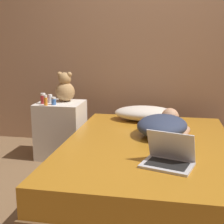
{
  "coord_description": "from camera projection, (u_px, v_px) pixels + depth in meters",
  "views": [
    {
      "loc": [
        0.14,
        -2.34,
        1.18
      ],
      "look_at": [
        -0.33,
        0.23,
        0.59
      ],
      "focal_mm": 50.0,
      "sensor_mm": 36.0,
      "label": 1
    }
  ],
  "objects": [
    {
      "name": "bottle_clear",
      "position": [
        50.0,
        99.0,
        3.17
      ],
      "size": [
        0.05,
        0.05,
        0.09
      ],
      "color": "silver",
      "rests_on": "nightstand"
    },
    {
      "name": "pillow",
      "position": [
        145.0,
        113.0,
        3.12
      ],
      "size": [
        0.62,
        0.36,
        0.14
      ],
      "color": "beige",
      "rests_on": "bed"
    },
    {
      "name": "laptop",
      "position": [
        168.0,
        158.0,
        1.98
      ],
      "size": [
        0.36,
        0.3,
        0.22
      ],
      "rotation": [
        0.0,
        0.0,
        -0.29
      ],
      "color": "silver",
      "rests_on": "bed"
    },
    {
      "name": "ground_plane",
      "position": [
        147.0,
        191.0,
        2.53
      ],
      "size": [
        12.0,
        12.0,
        0.0
      ],
      "primitive_type": "plane",
      "color": "brown"
    },
    {
      "name": "teddy_bear",
      "position": [
        65.0,
        89.0,
        3.23
      ],
      "size": [
        0.2,
        0.2,
        0.31
      ],
      "color": "tan",
      "rests_on": "nightstand"
    },
    {
      "name": "nightstand",
      "position": [
        61.0,
        130.0,
        3.26
      ],
      "size": [
        0.46,
        0.42,
        0.58
      ],
      "color": "silver",
      "rests_on": "ground_plane"
    },
    {
      "name": "bottle_orange",
      "position": [
        46.0,
        100.0,
        3.04
      ],
      "size": [
        0.04,
        0.04,
        0.1
      ],
      "color": "orange",
      "rests_on": "nightstand"
    },
    {
      "name": "bottle_blue",
      "position": [
        54.0,
        101.0,
        3.08
      ],
      "size": [
        0.05,
        0.05,
        0.08
      ],
      "color": "#3866B2",
      "rests_on": "nightstand"
    },
    {
      "name": "person_lying",
      "position": [
        164.0,
        125.0,
        2.65
      ],
      "size": [
        0.51,
        0.7,
        0.17
      ],
      "rotation": [
        0.0,
        0.0,
        -0.19
      ],
      "color": "#2D3851",
      "rests_on": "bed"
    },
    {
      "name": "wall_back",
      "position": [
        158.0,
        31.0,
        3.41
      ],
      "size": [
        8.0,
        0.06,
        2.6
      ],
      "color": "tan",
      "rests_on": "ground_plane"
    },
    {
      "name": "bottle_red",
      "position": [
        43.0,
        98.0,
        3.13
      ],
      "size": [
        0.05,
        0.05,
        0.11
      ],
      "color": "#B72D2D",
      "rests_on": "nightstand"
    },
    {
      "name": "bed",
      "position": [
        148.0,
        168.0,
        2.49
      ],
      "size": [
        1.33,
        1.86,
        0.41
      ],
      "color": "brown",
      "rests_on": "ground_plane"
    }
  ]
}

